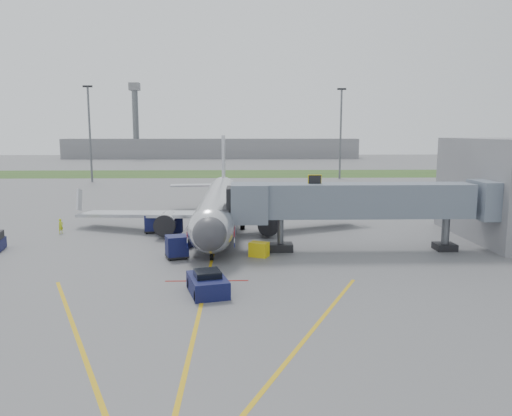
{
  "coord_description": "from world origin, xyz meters",
  "views": [
    {
      "loc": [
        2.58,
        -38.82,
        10.61
      ],
      "look_at": [
        3.94,
        9.84,
        3.2
      ],
      "focal_mm": 35.0,
      "sensor_mm": 36.0,
      "label": 1
    }
  ],
  "objects_px": {
    "airliner": "(219,206)",
    "pushback_tug": "(208,284)",
    "belt_loader": "(189,238)",
    "ramp_worker": "(61,226)"
  },
  "relations": [
    {
      "from": "airliner",
      "to": "pushback_tug",
      "type": "xyz_separation_m",
      "value": [
        0.25,
        -22.03,
        -1.99
      ]
    },
    {
      "from": "ramp_worker",
      "to": "pushback_tug",
      "type": "bearing_deg",
      "value": -107.17
    },
    {
      "from": "airliner",
      "to": "ramp_worker",
      "type": "xyz_separation_m",
      "value": [
        -16.63,
        -1.71,
        -1.85
      ]
    },
    {
      "from": "airliner",
      "to": "belt_loader",
      "type": "height_order",
      "value": "airliner"
    },
    {
      "from": "pushback_tug",
      "to": "ramp_worker",
      "type": "relative_size",
      "value": 2.64
    },
    {
      "from": "ramp_worker",
      "to": "airliner",
      "type": "bearing_deg",
      "value": -51.02
    },
    {
      "from": "airliner",
      "to": "pushback_tug",
      "type": "relative_size",
      "value": 8.5
    },
    {
      "from": "pushback_tug",
      "to": "belt_loader",
      "type": "xyz_separation_m",
      "value": [
        -2.74,
        14.74,
        -0.09
      ]
    },
    {
      "from": "airliner",
      "to": "ramp_worker",
      "type": "distance_m",
      "value": 16.82
    },
    {
      "from": "belt_loader",
      "to": "ramp_worker",
      "type": "xyz_separation_m",
      "value": [
        -14.14,
        5.58,
        0.23
      ]
    }
  ]
}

